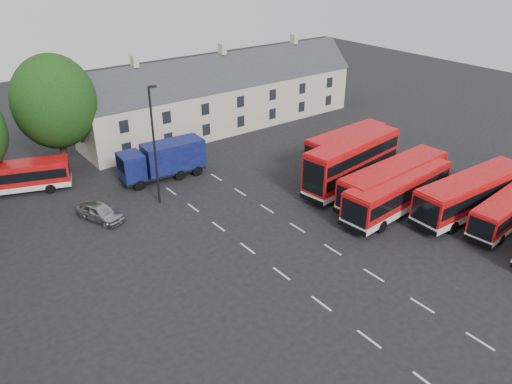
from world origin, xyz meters
The scene contains 13 objects.
ground centered at (0.00, 0.00, 0.00)m, with size 140.00×140.00×0.00m, color black.
lane_markings centered at (2.50, 2.00, 0.01)m, with size 5.15×33.80×0.01m.
terrace_houses centered at (14.00, 30.00, 3.86)m, with size 35.70×7.13×10.06m.
bus_row_b centered at (18.67, -3.86, 1.65)m, with size 9.85×3.16×2.74m.
bus_row_c centered at (18.11, -0.88, 2.06)m, with size 12.21×3.20×3.43m.
bus_row_d centered at (13.53, 3.03, 2.03)m, with size 12.12×3.76×3.37m.
bus_row_e centered at (14.82, 4.56, 2.08)m, with size 12.41×3.55×3.47m.
bus_dd_south centered at (13.99, 8.76, 2.65)m, with size 11.59×4.09×4.65m.
bus_dd_north centered at (16.50, 11.93, 2.30)m, with size 9.97×2.91×4.04m.
bus_north centered at (-11.65, 26.36, 1.72)m, with size 10.29×5.57×2.86m.
box_truck centered at (0.89, 20.86, 2.00)m, with size 8.32×3.15×3.57m.
silver_car centered at (-7.18, 16.80, 0.74)m, with size 1.75×4.35×1.48m, color #A9ABB1.
lamppost centered at (-1.84, 16.60, 5.59)m, with size 0.73×0.42×10.48m.
Camera 1 is at (-18.52, -19.61, 20.76)m, focal length 35.00 mm.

